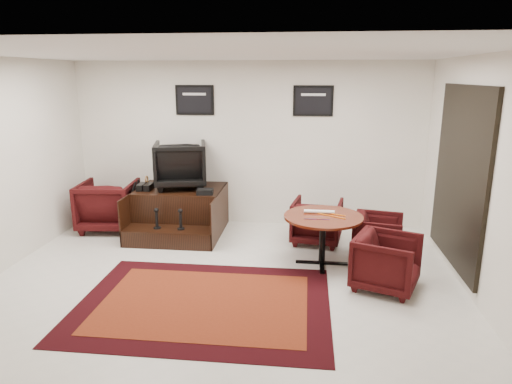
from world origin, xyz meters
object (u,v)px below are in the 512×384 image
Objects in this scene: armchair_side at (108,203)px; table_chair_window at (378,234)px; shine_chair at (180,162)px; table_chair_back at (317,219)px; table_chair_corner at (387,260)px; shine_podium at (180,212)px; meeting_table at (323,222)px.

armchair_side reaches higher than table_chair_window.
table_chair_back is at bearing 156.43° from shine_chair.
table_chair_corner is (0.82, -1.53, -0.00)m from table_chair_back.
table_chair_window is 0.92× the size of table_chair_corner.
meeting_table is (2.33, -1.11, 0.28)m from shine_podium.
shine_podium is 1.94× the size of table_chair_back.
table_chair_corner is at bearing -29.91° from shine_podium.
armchair_side is at bearing 162.70° from meeting_table.
armchair_side is (-1.24, -0.00, 0.12)m from shine_podium.
table_chair_corner is (3.09, -1.78, 0.04)m from shine_podium.
shine_podium is 2.14× the size of table_chair_window.
shine_chair reaches higher than table_chair_corner.
shine_chair is 1.24× the size of table_chair_window.
shine_podium is at bearing 88.32° from table_chair_window.
table_chair_window is at bearing 159.54° from table_chair_back.
shine_podium is 2.60m from meeting_table.
armchair_side is at bearing 5.06° from table_chair_back.
meeting_table is 0.93m from table_chair_window.
shine_chair is at bearing 85.81° from table_chair_window.
armchair_side reaches higher than table_chair_back.
table_chair_back is (2.27, -0.25, 0.04)m from shine_podium.
table_chair_window is 1.03m from table_chair_corner.
armchair_side is 0.85× the size of meeting_table.
meeting_table is 1.44× the size of table_chair_corner.
meeting_table is 1.42× the size of table_chair_back.
armchair_side reaches higher than meeting_table.
table_chair_corner reaches higher than table_chair_window.
meeting_table is 1.57× the size of table_chair_window.
table_chair_corner reaches higher than shine_podium.
armchair_side is at bearing 92.04° from table_chair_window.
table_chair_corner is at bearing -41.08° from meeting_table.
table_chair_back is at bearing 72.07° from table_chair_window.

